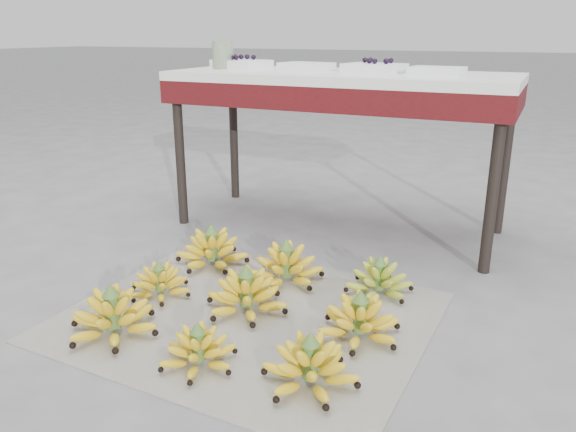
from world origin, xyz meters
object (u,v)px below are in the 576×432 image
at_px(bunch_front_left, 113,317).
at_px(tray_far_right, 437,71).
at_px(bunch_mid_right, 359,321).
at_px(glass_jar, 223,55).
at_px(bunch_back_center, 286,267).
at_px(vendor_table, 340,91).
at_px(newspaper_mat, 249,316).
at_px(bunch_front_right, 310,367).
at_px(bunch_mid_center, 246,295).
at_px(tray_right, 374,68).
at_px(tray_left, 306,67).
at_px(bunch_mid_left, 160,283).
at_px(bunch_back_left, 212,250).
at_px(bunch_front_center, 198,351).
at_px(bunch_back_right, 379,280).
at_px(tray_far_left, 241,64).

xyz_separation_m(bunch_front_left, tray_far_right, (0.76, 1.34, 0.75)).
xyz_separation_m(bunch_mid_right, glass_jar, (-1.11, 1.00, 0.80)).
height_order(bunch_back_center, vendor_table, vendor_table).
relative_size(newspaper_mat, bunch_front_right, 4.12).
relative_size(newspaper_mat, bunch_front_left, 3.47).
bearing_deg(bunch_mid_center, tray_right, 100.95).
relative_size(bunch_front_right, tray_left, 1.13).
height_order(bunch_mid_left, glass_jar, glass_jar).
distance_m(bunch_back_left, vendor_table, 1.00).
relative_size(tray_right, glass_jar, 2.15).
distance_m(bunch_mid_left, vendor_table, 1.28).
bearing_deg(bunch_mid_left, bunch_front_center, -45.06).
height_order(bunch_mid_left, bunch_mid_center, bunch_mid_center).
bearing_deg(glass_jar, bunch_mid_left, -73.31).
xyz_separation_m(bunch_back_left, bunch_back_right, (0.75, 0.03, -0.01)).
relative_size(bunch_front_center, bunch_mid_left, 1.17).
relative_size(tray_far_left, tray_far_right, 1.32).
bearing_deg(bunch_mid_left, bunch_back_center, 35.36).
bearing_deg(bunch_front_center, bunch_back_right, 81.14).
distance_m(bunch_mid_right, bunch_back_center, 0.51).
bearing_deg(bunch_front_center, tray_far_right, 91.75).
relative_size(bunch_front_left, tray_left, 1.34).
bearing_deg(bunch_back_left, newspaper_mat, -35.65).
distance_m(newspaper_mat, bunch_front_center, 0.35).
bearing_deg(bunch_mid_left, newspaper_mat, -4.85).
relative_size(bunch_front_left, bunch_back_right, 1.29).
bearing_deg(bunch_front_left, tray_far_right, 72.21).
bearing_deg(bunch_front_right, tray_right, 105.13).
relative_size(tray_far_right, glass_jar, 1.75).
bearing_deg(vendor_table, tray_far_right, -2.91).
bearing_deg(bunch_back_center, glass_jar, 115.67).
xyz_separation_m(bunch_back_right, tray_far_right, (0.03, 0.66, 0.75)).
xyz_separation_m(vendor_table, tray_right, (0.16, 0.02, 0.11)).
bearing_deg(bunch_mid_right, newspaper_mat, -154.72).
bearing_deg(tray_far_left, bunch_front_center, -65.93).
bearing_deg(tray_left, bunch_front_right, -66.07).
xyz_separation_m(bunch_front_left, glass_jar, (-0.35, 1.34, 0.80)).
bearing_deg(tray_right, bunch_front_right, -79.41).
distance_m(newspaper_mat, tray_far_left, 1.50).
distance_m(bunch_mid_left, tray_right, 1.41).
bearing_deg(bunch_mid_right, bunch_mid_left, -156.51).
relative_size(bunch_mid_center, tray_left, 1.42).
height_order(bunch_back_center, tray_far_left, tray_far_left).
xyz_separation_m(bunch_front_left, bunch_back_left, (-0.02, 0.65, 0.00)).
bearing_deg(bunch_mid_center, vendor_table, 109.80).
bearing_deg(bunch_front_center, glass_jar, 135.20).
distance_m(bunch_front_center, bunch_back_left, 0.79).
bearing_deg(vendor_table, tray_right, 5.61).
xyz_separation_m(bunch_mid_left, tray_far_right, (0.80, 1.03, 0.76)).
relative_size(bunch_mid_left, vendor_table, 0.16).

